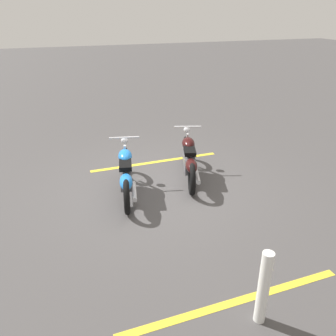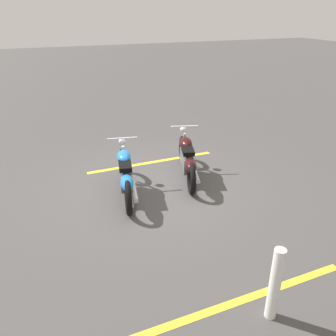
# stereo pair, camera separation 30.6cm
# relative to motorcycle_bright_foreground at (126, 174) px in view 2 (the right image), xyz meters

# --- Properties ---
(ground_plane) EXTENTS (60.00, 60.00, 0.00)m
(ground_plane) POSITION_rel_motorcycle_bright_foreground_xyz_m (-0.11, 0.74, -0.46)
(ground_plane) COLOR #474444
(motorcycle_bright_foreground) EXTENTS (2.20, 0.71, 1.04)m
(motorcycle_bright_foreground) POSITION_rel_motorcycle_bright_foreground_xyz_m (0.00, 0.00, 0.00)
(motorcycle_bright_foreground) COLOR black
(motorcycle_bright_foreground) RESTS_ON ground
(motorcycle_dark_foreground) EXTENTS (2.16, 0.84, 1.04)m
(motorcycle_dark_foreground) POSITION_rel_motorcycle_bright_foreground_xyz_m (-0.26, 1.47, 0.00)
(motorcycle_dark_foreground) COLOR black
(motorcycle_dark_foreground) RESTS_ON ground
(bollard_post) EXTENTS (0.14, 0.14, 1.02)m
(bollard_post) POSITION_rel_motorcycle_bright_foreground_xyz_m (3.64, 0.82, 0.05)
(bollard_post) COLOR white
(bollard_post) RESTS_ON ground
(parking_stripe_near) EXTENTS (0.19, 3.20, 0.01)m
(parking_stripe_near) POSITION_rel_motorcycle_bright_foreground_xyz_m (-1.34, 1.02, -0.46)
(parking_stripe_near) COLOR yellow
(parking_stripe_near) RESTS_ON ground
(parking_stripe_mid) EXTENTS (0.19, 3.20, 0.01)m
(parking_stripe_mid) POSITION_rel_motorcycle_bright_foreground_xyz_m (3.29, 0.68, -0.46)
(parking_stripe_mid) COLOR yellow
(parking_stripe_mid) RESTS_ON ground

